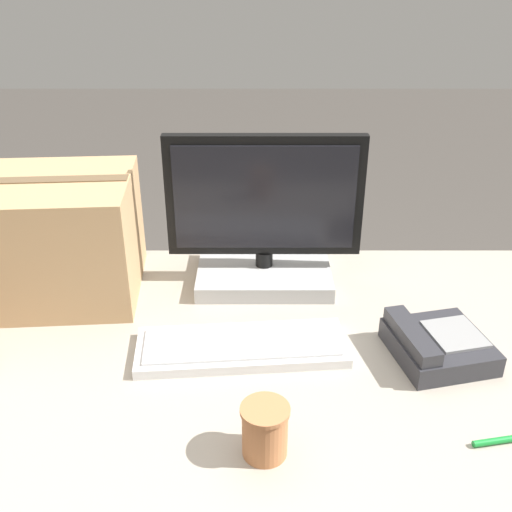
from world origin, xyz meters
name	(u,v)px	position (x,y,z in m)	size (l,w,h in m)	color
office_desk	(192,466)	(0.00, 0.00, 0.37)	(1.80, 0.90, 0.74)	#A89E8E
monitor	(267,230)	(0.18, 0.29, 0.88)	(0.48, 0.25, 0.39)	#B7B7B7
keyboard	(244,346)	(0.13, -0.03, 0.76)	(0.46, 0.19, 0.03)	silver
desk_phone	(438,345)	(0.54, -0.04, 0.77)	(0.23, 0.23, 0.08)	#2D2D33
paper_cup_right	(267,430)	(0.18, -0.31, 0.79)	(0.09, 0.09, 0.10)	#BC7547
cardboard_box	(60,237)	(-0.32, 0.24, 0.89)	(0.40, 0.36, 0.30)	tan
pen_marker	(509,440)	(0.61, -0.29, 0.75)	(0.13, 0.04, 0.01)	#198C33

